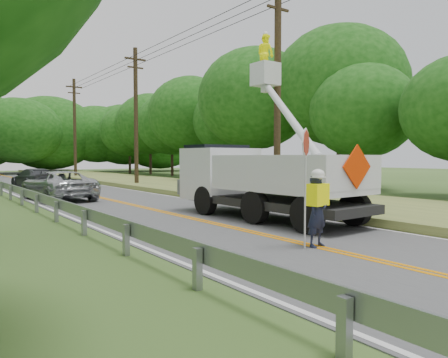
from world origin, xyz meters
TOP-DOWN VIEW (x-y plane):
  - ground at (0.00, 0.00)m, footprint 140.00×140.00m
  - road at (0.00, 14.00)m, footprint 7.20×96.00m
  - guardrail at (-4.02, 14.91)m, footprint 0.18×48.00m
  - utility_poles at (5.00, 17.02)m, footprint 1.60×43.30m
  - tall_grass_verge at (7.10, 14.00)m, footprint 7.00×96.00m
  - treeline_right at (15.83, 26.47)m, footprint 12.87×52.91m
  - flagger at (-0.01, 2.11)m, footprint 1.11×0.51m
  - bucket_truck at (2.25, 7.56)m, footprint 4.03×7.73m
  - suv_silver at (-2.12, 17.51)m, footprint 2.92×5.51m
  - suv_darkgrey at (-1.43, 26.69)m, footprint 2.45×4.94m
  - yard_sign at (5.56, 5.80)m, footprint 0.44×0.16m

SIDE VIEW (x-z plane):
  - ground at x=0.00m, z-range 0.00..0.00m
  - road at x=0.00m, z-range 0.00..0.02m
  - tall_grass_verge at x=7.10m, z-range 0.00..0.30m
  - yard_sign at x=5.56m, z-range 0.14..0.79m
  - guardrail at x=-4.02m, z-range 0.17..0.94m
  - suv_darkgrey at x=-1.43m, z-range 0.02..1.40m
  - suv_silver at x=-2.12m, z-range 0.02..1.50m
  - flagger at x=-0.01m, z-range -0.39..2.46m
  - bucket_truck at x=2.25m, z-range -2.02..5.33m
  - utility_poles at x=5.00m, z-range 0.27..10.27m
  - treeline_right at x=15.83m, z-range 0.35..12.24m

